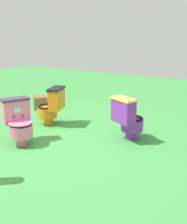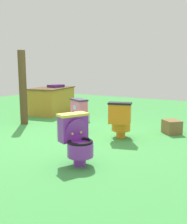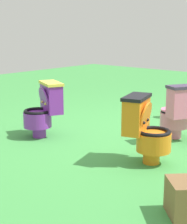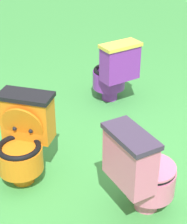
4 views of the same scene
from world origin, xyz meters
name	(u,v)px [view 1 (image 1 of 4)]	position (x,y,z in m)	size (l,w,h in m)	color
ground	(45,145)	(0.00, 0.00, 0.00)	(14.00, 14.00, 0.00)	#429947
toilet_purple	(128,118)	(-1.03, -0.89, 0.37)	(0.57, 0.62, 0.73)	purple
toilet_pink	(19,121)	(0.38, 0.16, 0.37)	(0.62, 0.59, 0.73)	pink
toilet_orange	(51,106)	(0.53, -0.83, 0.37)	(0.59, 0.53, 0.73)	orange
small_crate	(41,102)	(1.44, -1.59, 0.14)	(0.35, 0.31, 0.29)	brown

